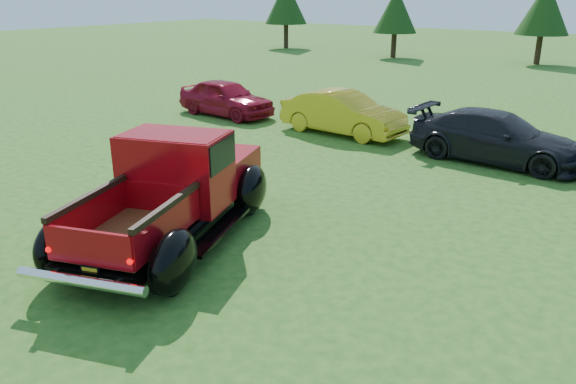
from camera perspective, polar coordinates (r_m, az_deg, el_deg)
The scene contains 8 objects.
ground at distance 10.42m, azimuth -1.08°, elevation -5.57°, with size 120.00×120.00×0.00m, color #245217.
tree_far_west at distance 46.62m, azimuth -0.21°, elevation 18.74°, with size 3.33×3.33×5.20m.
tree_west at distance 40.57m, azimuth 10.89°, elevation 17.65°, with size 2.94×2.94×4.60m.
tree_mid_left at distance 39.45m, azimuth 24.61°, elevation 16.62°, with size 3.20×3.20×5.00m.
pickup_truck at distance 10.87m, azimuth -11.16°, elevation 0.53°, with size 3.92×5.72×1.99m.
show_car_red at distance 21.34m, azimuth -6.33°, elevation 9.51°, with size 1.58×3.93×1.34m, color maroon.
show_car_yellow at distance 18.49m, azimuth 5.59°, elevation 7.99°, with size 1.46×4.19×1.38m, color gold.
show_car_grey at distance 16.40m, azimuth 20.44°, elevation 5.25°, with size 1.91×4.69×1.36m, color black.
Camera 1 is at (5.73, -7.46, 4.49)m, focal length 35.00 mm.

